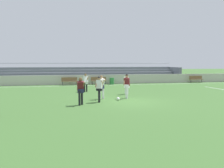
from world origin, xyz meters
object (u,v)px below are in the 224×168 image
(player_dark_on_ball, at_px, (127,84))
(player_white_wide_left, at_px, (101,85))
(trash_bin, at_px, (112,81))
(player_white_overlapping, at_px, (99,87))
(bench_centre_sideline, at_px, (69,80))
(bench_near_bin, at_px, (99,80))
(bleacher_stand, at_px, (91,74))
(player_white_trailing_run, at_px, (86,81))
(player_dark_dropping_back, at_px, (81,89))
(soccer_ball, at_px, (118,99))
(player_white_challenging, at_px, (127,82))
(bench_far_right, at_px, (196,79))

(player_dark_on_ball, bearing_deg, player_white_wide_left, 178.86)
(player_white_wide_left, bearing_deg, trash_bin, 73.86)
(player_dark_on_ball, height_order, player_white_overlapping, player_dark_on_ball)
(bench_centre_sideline, xyz_separation_m, bench_near_bin, (3.41, 0.00, 0.00))
(bleacher_stand, bearing_deg, trash_bin, -56.65)
(trash_bin, height_order, player_white_wide_left, player_white_wide_left)
(player_white_trailing_run, bearing_deg, bleacher_stand, 79.90)
(player_dark_dropping_back, bearing_deg, player_white_trailing_run, 80.97)
(player_dark_dropping_back, xyz_separation_m, soccer_ball, (2.67, 1.31, -0.89))
(trash_bin, bearing_deg, player_white_challenging, -95.24)
(player_dark_on_ball, distance_m, soccer_ball, 1.48)
(trash_bin, distance_m, player_white_wide_left, 12.05)
(player_white_trailing_run, bearing_deg, player_white_challenging, -37.18)
(bench_far_right, height_order, player_dark_dropping_back, player_dark_dropping_back)
(player_white_trailing_run, xyz_separation_m, soccer_ball, (1.60, -5.43, -0.85))
(bleacher_stand, relative_size, bench_far_right, 13.35)
(player_white_wide_left, bearing_deg, player_dark_on_ball, -1.14)
(player_dark_on_ball, relative_size, player_white_overlapping, 1.01)
(bleacher_stand, height_order, bench_far_right, bleacher_stand)
(player_dark_on_ball, bearing_deg, player_white_challenging, 74.03)
(bench_near_bin, bearing_deg, player_white_overlapping, -99.41)
(bench_centre_sideline, xyz_separation_m, trash_bin, (5.01, 0.01, -0.15))
(player_dark_dropping_back, bearing_deg, soccer_ball, 26.08)
(bench_centre_sideline, distance_m, player_white_challenging, 10.21)
(player_white_overlapping, bearing_deg, player_white_challenging, 51.01)
(bleacher_stand, relative_size, player_white_trailing_run, 14.83)
(bench_far_right, height_order, player_dark_on_ball, player_dark_on_ball)
(bench_centre_sideline, xyz_separation_m, player_white_challenging, (4.16, -9.32, 0.44))
(player_white_overlapping, height_order, player_dark_dropping_back, player_white_overlapping)
(bench_near_bin, relative_size, soccer_ball, 8.18)
(bench_far_right, distance_m, soccer_ball, 18.36)
(player_dark_dropping_back, relative_size, soccer_ball, 7.62)
(bench_near_bin, relative_size, player_dark_dropping_back, 1.07)
(bench_near_bin, height_order, player_white_trailing_run, player_white_trailing_run)
(player_dark_dropping_back, bearing_deg, bench_centre_sideline, 89.99)
(trash_bin, bearing_deg, soccer_ball, -100.69)
(bench_far_right, relative_size, player_white_overlapping, 1.07)
(player_dark_dropping_back, bearing_deg, bleacher_stand, 80.32)
(bench_near_bin, height_order, player_white_overlapping, player_white_overlapping)
(bench_centre_sideline, height_order, player_white_trailing_run, player_white_trailing_run)
(bench_centre_sideline, distance_m, player_white_overlapping, 12.95)
(bench_far_right, xyz_separation_m, player_white_overlapping, (-14.92, -12.88, 0.46))
(player_dark_dropping_back, relative_size, player_white_challenging, 1.01)
(bench_centre_sideline, height_order, trash_bin, bench_centre_sideline)
(bench_centre_sideline, height_order, player_dark_on_ball, player_dark_on_ball)
(player_white_challenging, bearing_deg, player_white_wide_left, -138.07)
(trash_bin, relative_size, player_white_trailing_run, 0.49)
(bench_near_bin, relative_size, bench_far_right, 1.00)
(trash_bin, xyz_separation_m, player_white_trailing_run, (-3.94, -6.98, 0.56))
(bench_centre_sideline, xyz_separation_m, player_white_overlapping, (1.28, -12.88, 0.46))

